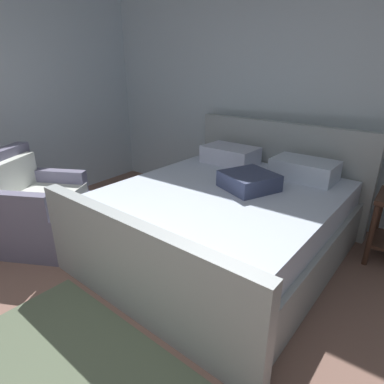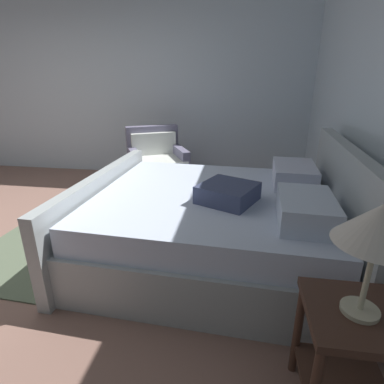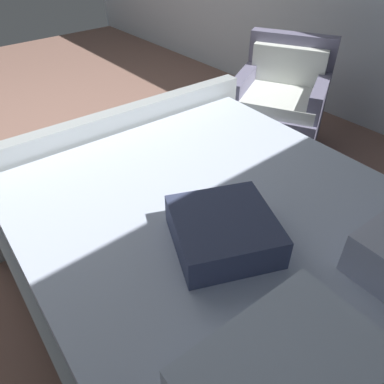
% 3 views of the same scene
% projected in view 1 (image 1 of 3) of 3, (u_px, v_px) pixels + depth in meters
% --- Properties ---
extents(wall_back, '(5.26, 0.12, 2.71)m').
position_uv_depth(wall_back, '(301.00, 91.00, 3.34)').
color(wall_back, silver).
rests_on(wall_back, ground).
extents(bed, '(2.03, 2.25, 1.06)m').
position_uv_depth(bed, '(227.00, 217.00, 2.85)').
color(bed, '#A4ABAC').
rests_on(bed, ground).
extents(armchair, '(0.98, 0.97, 0.90)m').
position_uv_depth(armchair, '(35.00, 210.00, 2.99)').
color(armchair, slate).
rests_on(armchair, ground).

